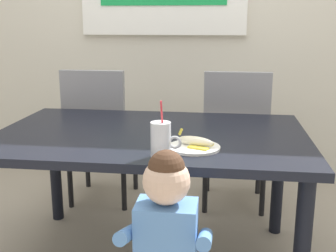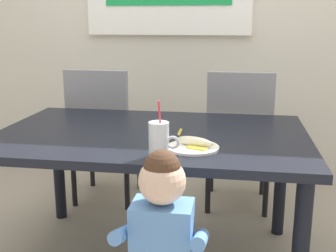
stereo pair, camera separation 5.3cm
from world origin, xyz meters
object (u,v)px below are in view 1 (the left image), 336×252
snack_plate (194,147)px  peeled_banana (196,142)px  dining_chair_right (235,132)px  dining_chair_left (99,129)px  dining_table (151,148)px  milk_cup (161,142)px  toddler_standing (166,233)px

snack_plate → peeled_banana: size_ratio=1.32×
dining_chair_right → peeled_banana: bearing=78.7°
dining_chair_left → dining_chair_right: bearing=-177.7°
dining_chair_right → snack_plate: dining_chair_right is taller
dining_table → peeled_banana: bearing=-45.4°
dining_table → snack_plate: snack_plate is taller
dining_chair_left → snack_plate: (0.72, -0.96, 0.19)m
snack_plate → peeled_banana: 0.03m
peeled_banana → dining_chair_right: bearing=78.7°
dining_chair_left → milk_cup: milk_cup is taller
dining_table → dining_chair_left: dining_chair_left is taller
dining_table → milk_cup: size_ratio=6.31×
peeled_banana → dining_table: bearing=134.6°
dining_table → snack_plate: size_ratio=6.78×
dining_chair_left → snack_plate: dining_chair_left is taller
dining_chair_right → snack_plate: bearing=78.3°
toddler_standing → snack_plate: size_ratio=3.64×
dining_table → milk_cup: bearing=-74.2°
milk_cup → snack_plate: milk_cup is taller
dining_chair_left → dining_chair_right: 0.93m
dining_chair_right → toddler_standing: size_ratio=1.15×
dining_table → peeled_banana: 0.37m
toddler_standing → dining_chair_right: bearing=79.0°
dining_table → toddler_standing: 0.69m
milk_cup → peeled_banana: bearing=48.3°
toddler_standing → milk_cup: 0.38m
snack_plate → dining_table: bearing=133.1°
toddler_standing → dining_table: bearing=104.5°
toddler_standing → milk_cup: size_ratio=3.39×
snack_plate → toddler_standing: bearing=-99.5°
dining_table → milk_cup: milk_cup is taller
dining_chair_left → toddler_standing: 1.52m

